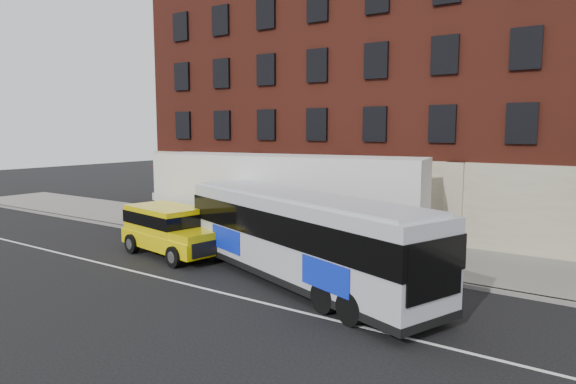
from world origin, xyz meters
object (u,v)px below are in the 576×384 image
Objects in this scene: sign_pole at (156,207)px; city_bus at (300,235)px; yellow_suv at (170,227)px; shipping_container at (284,202)px.

sign_pole is 12.00m from city_bus.
sign_pole is at bearing 145.87° from yellow_suv.
shipping_container reaches higher than city_bus.
sign_pole is 0.18× the size of shipping_container.
shipping_container is at bearing 50.49° from yellow_suv.
yellow_suv is at bearing -34.13° from sign_pole.
sign_pole is 0.43× the size of yellow_suv.
shipping_container is (7.66, 1.28, 0.75)m from sign_pole.
shipping_container is at bearing 130.61° from city_bus.
yellow_suv is 0.43× the size of shipping_container.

